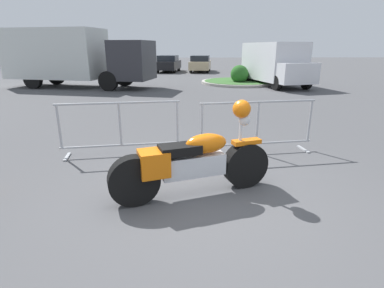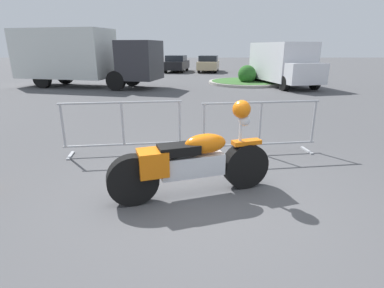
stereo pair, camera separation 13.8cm
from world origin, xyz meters
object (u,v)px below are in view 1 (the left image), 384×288
Objects in this scene: parked_car_blue at (73,63)px; parked_car_white at (103,63)px; parked_car_green at (136,63)px; crowd_barrier_near at (120,128)px; motorcycle at (193,161)px; delivery_van at (275,63)px; crowd_barrier_far at (257,127)px; box_truck at (71,56)px; pedestrian at (244,63)px; parked_car_tan at (200,64)px; parked_car_black at (168,64)px.

parked_car_blue is 2.86m from parked_car_white.
crowd_barrier_near is at bearing -164.72° from parked_car_green.
motorcycle is 1.00× the size of crowd_barrier_near.
motorcycle is 0.51× the size of parked_car_green.
delivery_van is at bearing 60.06° from crowd_barrier_near.
motorcycle is at bearing -127.57° from crowd_barrier_far.
box_truck is at bearing 112.59° from crowd_barrier_near.
motorcycle is at bearing -161.94° from parked_car_green.
delivery_van is 5.95m from pedestrian.
parked_car_green is at bearing -150.17° from delivery_van.
delivery_van reaches higher than motorcycle.
box_truck is (-4.50, 10.82, 1.08)m from crowd_barrier_near.
parked_car_green is (2.78, 0.28, 0.01)m from parked_car_white.
crowd_barrier_near is 0.29× the size of box_truck.
parked_car_blue is at bearing 95.19° from parked_car_tan.
parked_car_blue is 5.58m from parked_car_green.
crowd_barrier_near is at bearing 110.09° from motorcycle.
parked_car_green is 2.79m from parked_car_black.
parked_car_black is (-2.54, 21.14, 0.15)m from crowd_barrier_far.
crowd_barrier_near is 21.69m from parked_car_white.
crowd_barrier_near is 0.51× the size of parked_car_white.
parked_car_blue is at bearing 94.65° from motorcycle.
parked_car_blue is 1.06× the size of parked_car_black.
pedestrian is at bearing -116.73° from parked_car_black.
pedestrian is at bearing 70.81° from crowd_barrier_near.
crowd_barrier_far is 1.39× the size of pedestrian.
crowd_barrier_far is 11.81m from delivery_van.
crowd_barrier_near is at bearing -151.05° from parked_car_blue.
parked_car_black is 1.01× the size of parked_car_tan.
crowd_barrier_far is 21.07m from parked_car_tan.
crowd_barrier_near is at bearing -157.32° from parked_car_white.
parked_car_tan is (0.24, 21.07, 0.14)m from crowd_barrier_far.
motorcycle is 23.39m from parked_car_green.
crowd_barrier_far is 13.05m from box_truck.
delivery_van is at bearing -129.85° from parked_car_green.
box_truck is at bearing -100.11° from delivery_van.
motorcycle is 1.39× the size of pedestrian.
parked_car_black is 2.78m from parked_car_tan.
box_truck is 1.87× the size of parked_car_black.
delivery_van is at bearing 15.66° from box_truck.
parked_car_blue is 0.99× the size of parked_car_white.
motorcycle is at bearing -51.27° from box_truck.
parked_car_blue is (-8.16, 21.67, 0.19)m from crowd_barrier_near.
box_truck is 4.74× the size of pedestrian.
delivery_van is 1.14× the size of parked_car_green.
parked_car_black is at bearing -80.27° from parked_car_white.
crowd_barrier_far is 21.30m from parked_car_black.
parked_car_white reaches higher than parked_car_tan.
box_truck is 1.89× the size of parked_car_tan.
crowd_barrier_near is 0.44× the size of delivery_van.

